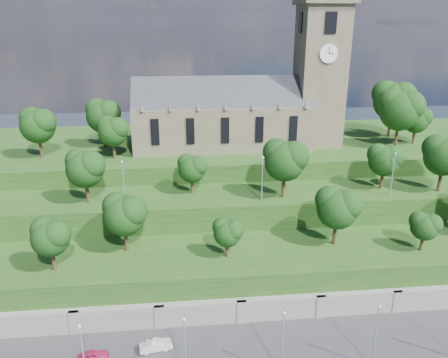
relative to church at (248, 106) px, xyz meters
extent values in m
cube|color=#2D2D30|center=(-0.79, -39.98, -21.52)|extent=(160.00, 12.00, 2.00)
cube|color=slate|center=(-0.79, -33.98, -20.02)|extent=(160.00, 2.00, 5.00)
cube|color=slate|center=(-25.79, -34.78, -20.02)|extent=(1.20, 0.60, 5.00)
cube|color=slate|center=(-15.79, -34.78, -20.02)|extent=(1.20, 0.60, 5.00)
cube|color=slate|center=(-5.79, -34.78, -20.02)|extent=(1.20, 0.60, 5.00)
cube|color=slate|center=(4.21, -34.78, -20.02)|extent=(1.20, 0.60, 5.00)
cube|color=slate|center=(14.21, -34.78, -20.02)|extent=(1.20, 0.60, 5.00)
cube|color=#1E3F15|center=(-0.79, -27.98, -18.52)|extent=(160.00, 12.00, 8.00)
cube|color=#1E3F15|center=(-0.79, -16.98, -16.52)|extent=(160.00, 10.00, 12.00)
cube|color=#1E3F15|center=(-0.79, 4.02, -15.02)|extent=(160.00, 32.00, 15.00)
cube|color=brown|center=(-4.79, 0.02, -3.52)|extent=(32.00, 12.00, 8.00)
cube|color=#272A30|center=(-4.79, 0.02, 0.48)|extent=(32.00, 10.18, 10.18)
cone|color=brown|center=(-18.79, -5.98, 1.38)|extent=(0.70, 0.70, 1.80)
cone|color=brown|center=(-14.12, -5.98, 1.38)|extent=(0.70, 0.70, 1.80)
cone|color=brown|center=(-9.46, -5.98, 1.38)|extent=(0.70, 0.70, 1.80)
cone|color=brown|center=(-4.79, -5.98, 1.38)|extent=(0.70, 0.70, 1.80)
cone|color=brown|center=(-0.12, -5.98, 1.38)|extent=(0.70, 0.70, 1.80)
cone|color=brown|center=(4.54, -5.98, 1.38)|extent=(0.70, 0.70, 1.80)
cone|color=brown|center=(9.21, -5.98, 1.38)|extent=(0.70, 0.70, 1.80)
cube|color=black|center=(-16.79, -6.06, -3.02)|extent=(1.40, 0.25, 4.50)
cube|color=black|center=(-10.79, -6.06, -3.02)|extent=(1.40, 0.25, 4.50)
cube|color=black|center=(-4.79, -6.06, -3.02)|extent=(1.40, 0.25, 4.50)
cube|color=black|center=(1.21, -6.06, -3.02)|extent=(1.40, 0.25, 4.50)
cube|color=black|center=(7.21, -6.06, -3.02)|extent=(1.40, 0.25, 4.50)
cube|color=brown|center=(13.21, 0.02, 4.98)|extent=(8.00, 8.00, 25.00)
cube|color=brown|center=(13.21, 0.02, 18.08)|extent=(9.20, 9.20, 1.20)
cube|color=black|center=(13.21, -4.06, 14.48)|extent=(2.00, 0.25, 3.50)
cube|color=black|center=(13.21, 4.10, 14.48)|extent=(2.00, 0.25, 3.50)
cube|color=black|center=(9.13, 0.02, 14.48)|extent=(0.25, 2.00, 3.50)
cube|color=black|center=(17.29, 0.02, 14.48)|extent=(0.25, 2.00, 3.50)
cylinder|color=white|center=(13.21, -4.10, 9.48)|extent=(3.20, 0.30, 3.20)
cylinder|color=white|center=(17.33, 0.02, 9.48)|extent=(0.30, 3.20, 3.20)
cube|color=black|center=(13.21, -4.28, 9.98)|extent=(0.12, 0.05, 1.10)
cube|color=black|center=(13.61, -4.28, 9.48)|extent=(0.80, 0.05, 0.12)
cylinder|color=#322213|center=(-28.68, -29.98, -13.04)|extent=(0.49, 0.49, 2.97)
sphere|color=black|center=(-28.68, -29.98, -10.17)|extent=(4.62, 4.62, 4.62)
sphere|color=black|center=(-27.76, -30.45, -9.47)|extent=(3.46, 3.46, 3.46)
sphere|color=black|center=(-29.49, -29.41, -9.24)|extent=(3.23, 3.23, 3.23)
cylinder|color=#322213|center=(-20.22, -25.98, -12.76)|extent=(0.52, 0.52, 3.52)
sphere|color=black|center=(-20.22, -25.98, -9.36)|extent=(5.47, 5.47, 5.47)
sphere|color=black|center=(-19.12, -26.53, -8.54)|extent=(4.10, 4.10, 4.10)
sphere|color=black|center=(-21.17, -25.30, -8.27)|extent=(3.83, 3.83, 3.83)
cylinder|color=#322213|center=(-6.93, -28.98, -13.36)|extent=(0.46, 0.46, 2.32)
sphere|color=black|center=(-6.93, -28.98, -11.12)|extent=(3.61, 3.61, 3.61)
sphere|color=black|center=(-6.21, -29.35, -10.58)|extent=(2.71, 2.71, 2.71)
sphere|color=black|center=(-7.56, -28.53, -10.40)|extent=(2.53, 2.53, 2.53)
cylinder|color=#322213|center=(8.26, -26.98, -12.74)|extent=(0.52, 0.52, 3.57)
sphere|color=black|center=(8.26, -26.98, -9.28)|extent=(5.56, 5.56, 5.56)
sphere|color=black|center=(9.37, -27.54, -8.45)|extent=(4.17, 4.17, 4.17)
sphere|color=black|center=(7.29, -26.29, -8.17)|extent=(3.89, 3.89, 3.89)
cylinder|color=#322213|center=(19.32, -29.98, -13.34)|extent=(0.47, 0.47, 2.37)
sphere|color=black|center=(19.32, -29.98, -11.05)|extent=(3.68, 3.68, 3.68)
sphere|color=black|center=(20.05, -30.35, -10.50)|extent=(2.76, 2.76, 2.76)
sphere|color=black|center=(18.67, -29.52, -10.31)|extent=(2.58, 2.58, 2.58)
cylinder|color=#322213|center=(-26.38, -17.98, -8.79)|extent=(0.51, 0.51, 3.47)
sphere|color=black|center=(-26.38, -17.98, -5.43)|extent=(5.40, 5.40, 5.40)
sphere|color=black|center=(-25.30, -18.53, -4.62)|extent=(4.05, 4.05, 4.05)
sphere|color=black|center=(-27.33, -17.31, -4.35)|extent=(3.78, 3.78, 3.78)
cylinder|color=#322213|center=(-10.95, -15.98, -9.18)|extent=(0.48, 0.48, 2.69)
sphere|color=black|center=(-10.95, -15.98, -6.58)|extent=(4.18, 4.18, 4.18)
sphere|color=black|center=(-10.11, -16.40, -5.95)|extent=(3.14, 3.14, 3.14)
sphere|color=black|center=(-11.68, -15.46, -5.74)|extent=(2.93, 2.93, 2.93)
cylinder|color=#322213|center=(2.69, -18.98, -8.58)|extent=(0.53, 0.53, 3.88)
sphere|color=black|center=(2.69, -18.98, -4.83)|extent=(6.03, 6.03, 6.03)
sphere|color=black|center=(3.89, -19.59, -3.93)|extent=(4.53, 4.53, 4.53)
sphere|color=black|center=(1.63, -18.23, -3.63)|extent=(4.22, 4.22, 4.22)
cylinder|color=#322213|center=(19.13, -16.98, -8.95)|extent=(0.50, 0.50, 3.13)
sphere|color=black|center=(19.13, -16.98, -5.92)|extent=(4.88, 4.88, 4.88)
sphere|color=black|center=(20.10, -17.47, -5.19)|extent=(3.66, 3.66, 3.66)
sphere|color=black|center=(18.27, -16.38, -4.95)|extent=(3.41, 3.41, 3.41)
cylinder|color=#322213|center=(27.62, -18.98, -8.59)|extent=(0.53, 0.53, 3.86)
sphere|color=black|center=(27.62, -18.98, -4.85)|extent=(6.01, 6.01, 6.01)
sphere|color=black|center=(26.57, -18.23, -3.65)|extent=(4.21, 4.21, 4.21)
cylinder|color=#322213|center=(-36.50, -3.98, -5.65)|extent=(0.53, 0.53, 3.75)
sphere|color=black|center=(-36.50, -3.98, -2.03)|extent=(5.83, 5.83, 5.83)
sphere|color=black|center=(-35.34, -4.57, -1.15)|extent=(4.37, 4.37, 4.37)
sphere|color=black|center=(-37.52, -3.26, -0.86)|extent=(4.08, 4.08, 4.08)
cylinder|color=#322213|center=(-26.61, 2.02, -5.59)|extent=(0.53, 0.53, 3.87)
sphere|color=black|center=(-26.61, 2.02, -1.85)|extent=(6.01, 6.01, 6.01)
sphere|color=black|center=(-25.41, 1.41, -0.95)|extent=(4.51, 4.51, 4.51)
sphere|color=black|center=(-27.66, 2.77, -0.65)|extent=(4.21, 4.21, 4.21)
cylinder|color=#322213|center=(-23.89, -5.98, -5.94)|extent=(0.50, 0.50, 3.16)
sphere|color=black|center=(-23.89, -5.98, -2.88)|extent=(4.92, 4.92, 4.92)
sphere|color=black|center=(-22.91, -6.48, -2.14)|extent=(3.69, 3.69, 3.69)
sphere|color=black|center=(-24.75, -5.37, -1.90)|extent=(3.45, 3.45, 3.45)
cylinder|color=#322213|center=(27.47, -3.98, -5.21)|extent=(0.57, 0.57, 4.62)
sphere|color=black|center=(27.47, -3.98, -0.74)|extent=(7.19, 7.19, 7.19)
sphere|color=black|center=(28.91, -4.70, 0.34)|extent=(5.39, 5.39, 5.39)
sphere|color=black|center=(26.21, -3.09, 0.70)|extent=(5.03, 5.03, 5.03)
cylinder|color=#322213|center=(29.94, 4.02, -5.09)|extent=(0.58, 0.58, 4.86)
sphere|color=black|center=(29.94, 4.02, -0.39)|extent=(7.56, 7.56, 7.56)
sphere|color=black|center=(31.45, 3.26, 0.74)|extent=(5.67, 5.67, 5.67)
sphere|color=black|center=(28.62, 4.96, 1.12)|extent=(5.29, 5.29, 5.29)
cylinder|color=#322213|center=(32.03, -1.98, -5.97)|extent=(0.50, 0.50, 3.10)
sphere|color=black|center=(32.03, -1.98, -2.98)|extent=(4.82, 4.82, 4.82)
sphere|color=black|center=(32.99, -2.47, -2.25)|extent=(3.62, 3.62, 3.62)
sphere|color=black|center=(31.18, -1.38, -2.01)|extent=(3.38, 3.38, 3.38)
sphere|color=silver|center=(-22.79, -43.48, -12.95)|extent=(0.36, 0.36, 0.36)
cylinder|color=#B2B2B7|center=(-12.79, -43.48, -16.80)|extent=(0.16, 0.16, 7.45)
sphere|color=silver|center=(-12.79, -43.48, -12.95)|extent=(0.36, 0.36, 0.36)
cylinder|color=#B2B2B7|center=(-2.79, -43.48, -16.80)|extent=(0.16, 0.16, 7.45)
sphere|color=silver|center=(-2.79, -43.48, -12.95)|extent=(0.36, 0.36, 0.36)
cylinder|color=#B2B2B7|center=(7.21, -43.48, -16.80)|extent=(0.16, 0.16, 7.45)
sphere|color=silver|center=(7.21, -43.48, -12.95)|extent=(0.36, 0.36, 0.36)
cylinder|color=#B2B2B7|center=(-20.79, -19.98, -7.24)|extent=(0.16, 0.16, 6.56)
sphere|color=silver|center=(-20.79, -19.98, -3.85)|extent=(0.36, 0.36, 0.36)
cylinder|color=#B2B2B7|center=(-0.79, -19.98, -7.24)|extent=(0.16, 0.16, 6.56)
sphere|color=silver|center=(-0.79, -19.98, -3.85)|extent=(0.36, 0.36, 0.36)
cylinder|color=#B2B2B7|center=(19.21, -19.98, -7.24)|extent=(0.16, 0.16, 6.56)
sphere|color=silver|center=(19.21, -19.98, -3.85)|extent=(0.36, 0.36, 0.36)
imported|color=#AA1C4E|center=(-22.89, -39.49, -19.95)|extent=(3.50, 1.86, 1.13)
imported|color=#BBBBC0|center=(-16.13, -38.62, -19.91)|extent=(3.88, 1.93, 1.22)
camera|label=1|loc=(-12.52, -79.27, 14.53)|focal=35.00mm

